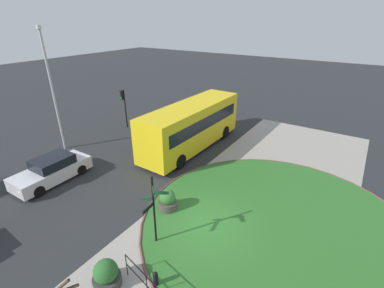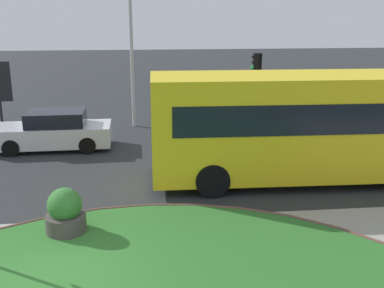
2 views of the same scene
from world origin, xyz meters
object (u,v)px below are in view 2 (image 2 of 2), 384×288
at_px(car_near_lane, 53,131).
at_px(bus_yellow, 306,125).
at_px(planter_kerbside, 65,214).
at_px(traffic_light_near, 257,73).
at_px(lamppost_tall, 131,25).

bearing_deg(car_near_lane, bus_yellow, 151.20).
bearing_deg(planter_kerbside, bus_yellow, 24.11).
xyz_separation_m(bus_yellow, traffic_light_near, (0.19, 7.20, 0.70)).
height_order(traffic_light_near, lamppost_tall, lamppost_tall).
bearing_deg(car_near_lane, traffic_light_near, -163.64).
relative_size(bus_yellow, traffic_light_near, 2.83).
xyz_separation_m(car_near_lane, lamppost_tall, (3.06, 3.47, 3.89)).
bearing_deg(planter_kerbside, traffic_light_near, 55.36).
distance_m(bus_yellow, lamppost_tall, 10.02).
relative_size(lamppost_tall, planter_kerbside, 7.25).
bearing_deg(traffic_light_near, lamppost_tall, -6.94).
height_order(car_near_lane, traffic_light_near, traffic_light_near).
relative_size(bus_yellow, lamppost_tall, 1.12).
bearing_deg(car_near_lane, lamppost_tall, -132.50).
relative_size(traffic_light_near, lamppost_tall, 0.39).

